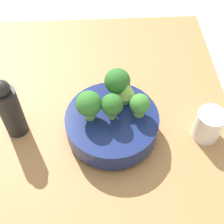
% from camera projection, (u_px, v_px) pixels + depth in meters
% --- Properties ---
extents(ground_plane, '(6.00, 6.00, 0.00)m').
position_uv_depth(ground_plane, '(99.00, 152.00, 0.83)').
color(ground_plane, beige).
extents(table, '(1.04, 0.73, 0.05)m').
position_uv_depth(table, '(99.00, 148.00, 0.82)').
color(table, '#9E7042').
rests_on(table, ground_plane).
extents(bowl, '(0.23, 0.23, 0.07)m').
position_uv_depth(bowl, '(112.00, 124.00, 0.78)').
color(bowl, navy).
rests_on(bowl, table).
extents(romanesco_piece_far, '(0.05, 0.05, 0.08)m').
position_uv_depth(romanesco_piece_far, '(125.00, 89.00, 0.76)').
color(romanesco_piece_far, '#7AB256').
rests_on(romanesco_piece_far, bowl).
extents(broccoli_floret_back, '(0.05, 0.05, 0.06)m').
position_uv_depth(broccoli_floret_back, '(140.00, 105.00, 0.74)').
color(broccoli_floret_back, '#6BA34C').
rests_on(broccoli_floret_back, bowl).
extents(broccoli_floret_front, '(0.06, 0.06, 0.08)m').
position_uv_depth(broccoli_floret_front, '(89.00, 104.00, 0.72)').
color(broccoli_floret_front, '#7AB256').
rests_on(broccoli_floret_front, bowl).
extents(broccoli_floret_center, '(0.05, 0.05, 0.07)m').
position_uv_depth(broccoli_floret_center, '(112.00, 105.00, 0.72)').
color(broccoli_floret_center, '#6BA34C').
rests_on(broccoli_floret_center, bowl).
extents(broccoli_floret_left, '(0.06, 0.06, 0.09)m').
position_uv_depth(broccoli_floret_left, '(117.00, 82.00, 0.76)').
color(broccoli_floret_left, '#6BA34C').
rests_on(broccoli_floret_left, bowl).
extents(cup, '(0.07, 0.07, 0.09)m').
position_uv_depth(cup, '(208.00, 125.00, 0.78)').
color(cup, silver).
rests_on(cup, table).
extents(pepper_mill, '(0.05, 0.05, 0.18)m').
position_uv_depth(pepper_mill, '(10.00, 109.00, 0.75)').
color(pepper_mill, black).
rests_on(pepper_mill, table).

